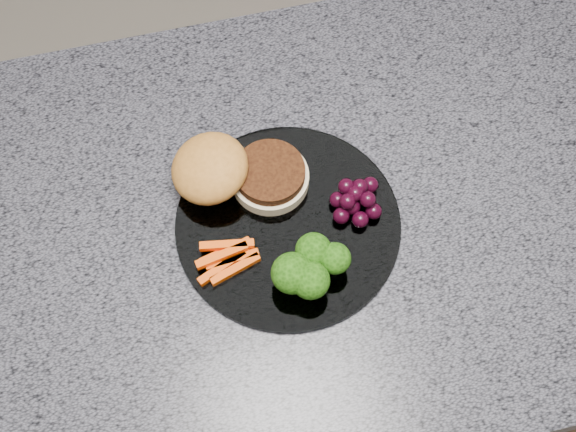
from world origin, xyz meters
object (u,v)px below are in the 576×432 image
at_px(plate, 288,225).
at_px(grape_bunch, 356,200).
at_px(burger, 232,173).
at_px(island_cabinet, 340,324).

bearing_deg(plate, grape_bunch, 3.18).
xyz_separation_m(burger, grape_bunch, (0.13, -0.06, -0.01)).
relative_size(plate, burger, 1.64).
xyz_separation_m(plate, grape_bunch, (0.08, 0.00, 0.02)).
distance_m(island_cabinet, grape_bunch, 0.49).
xyz_separation_m(island_cabinet, plate, (-0.09, -0.01, 0.47)).
relative_size(island_cabinet, plate, 4.62).
bearing_deg(grape_bunch, burger, 154.35).
bearing_deg(island_cabinet, grape_bunch, -156.50).
distance_m(plate, burger, 0.09).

